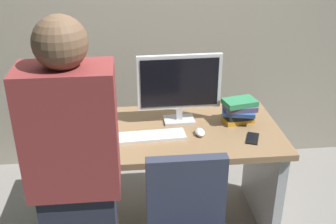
# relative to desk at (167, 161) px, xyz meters

# --- Properties ---
(ground_plane) EXTENTS (9.00, 9.00, 0.00)m
(ground_plane) POSITION_rel_desk_xyz_m (0.00, 0.00, -0.51)
(ground_plane) COLOR gray
(desk) EXTENTS (1.44, 0.76, 0.75)m
(desk) POSITION_rel_desk_xyz_m (0.00, 0.00, 0.00)
(desk) COLOR #93704C
(desk) RESTS_ON ground
(person_at_desk) EXTENTS (0.40, 0.24, 1.64)m
(person_at_desk) POSITION_rel_desk_xyz_m (-0.49, -0.71, 0.33)
(person_at_desk) COLOR #262838
(person_at_desk) RESTS_ON ground
(monitor) EXTENTS (0.54, 0.15, 0.46)m
(monitor) POSITION_rel_desk_xyz_m (0.09, 0.12, 0.49)
(monitor) COLOR silver
(monitor) RESTS_ON desk
(keyboard) EXTENTS (0.44, 0.15, 0.02)m
(keyboard) POSITION_rel_desk_xyz_m (-0.11, -0.09, 0.24)
(keyboard) COLOR white
(keyboard) RESTS_ON desk
(mouse) EXTENTS (0.06, 0.10, 0.03)m
(mouse) POSITION_rel_desk_xyz_m (0.20, -0.08, 0.25)
(mouse) COLOR white
(mouse) RESTS_ON desk
(cup_near_keyboard) EXTENTS (0.07, 0.07, 0.10)m
(cup_near_keyboard) POSITION_rel_desk_xyz_m (-0.35, -0.12, 0.28)
(cup_near_keyboard) COLOR white
(cup_near_keyboard) RESTS_ON desk
(book_stack) EXTENTS (0.24, 0.19, 0.16)m
(book_stack) POSITION_rel_desk_xyz_m (0.48, 0.06, 0.32)
(book_stack) COLOR gold
(book_stack) RESTS_ON desk
(cell_phone) EXTENTS (0.12, 0.16, 0.01)m
(cell_phone) POSITION_rel_desk_xyz_m (0.51, -0.17, 0.24)
(cell_phone) COLOR black
(cell_phone) RESTS_ON desk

